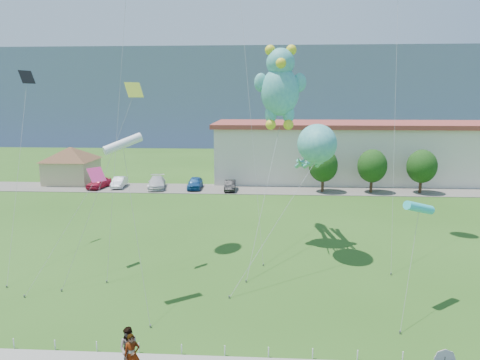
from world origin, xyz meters
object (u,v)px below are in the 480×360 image
warehouse (426,151)px  pedestrian_left (132,354)px  parked_car_silver (119,182)px  teddy_bear_kite (280,85)px  pedestrian_right (130,348)px  parked_car_blue (195,183)px  parked_car_black (230,185)px  pavilion (71,161)px  parked_car_white (157,183)px  octopus_kite (315,151)px  parked_car_red (99,183)px

warehouse → pedestrian_left: warehouse is taller
parked_car_silver → teddy_bear_kite: 31.32m
pedestrian_right → parked_car_blue: 37.76m
warehouse → pedestrian_right: bearing=-121.9°
parked_car_black → teddy_bear_kite: bearing=-76.7°
pedestrian_right → teddy_bear_kite: teddy_bear_kite is taller
pavilion → parked_car_white: bearing=-13.7°
parked_car_silver → teddy_bear_kite: bearing=-51.8°
pedestrian_left → parked_car_silver: size_ratio=0.44×
warehouse → parked_car_white: 38.54m
octopus_kite → warehouse: bearing=58.0°
pedestrian_left → parked_car_silver: 40.57m
warehouse → parked_car_white: warehouse is taller
pedestrian_right → parked_car_white: (-8.33, 37.53, -0.25)m
parked_car_silver → octopus_kite: (22.85, -22.60, 7.04)m
pavilion → warehouse: warehouse is taller
teddy_bear_kite → pedestrian_left: bearing=-110.7°
pavilion → teddy_bear_kite: (27.85, -23.47, 9.57)m
pedestrian_left → octopus_kite: octopus_kite is taller
parked_car_red → parked_car_blue: (12.64, 0.36, 0.02)m
parked_car_white → pedestrian_right: bearing=-88.2°
pedestrian_right → parked_car_black: (1.33, 36.78, -0.36)m
pavilion → octopus_kite: octopus_kite is taller
pedestrian_left → parked_car_silver: pedestrian_left is taller
pedestrian_left → pavilion: bearing=98.4°
teddy_bear_kite → parked_car_red: bearing=138.6°
parked_car_silver → parked_car_blue: parked_car_blue is taller
parked_car_red → teddy_bear_kite: 32.58m
parked_car_silver → octopus_kite: 32.91m
pedestrian_right → octopus_kite: bearing=57.0°
pedestrian_right → parked_car_white: 38.44m
parked_car_silver → pedestrian_right: bearing=-76.6°
pedestrian_right → parked_car_red: bearing=111.8°
parked_car_red → parked_car_silver: (2.49, 0.63, -0.05)m
pedestrian_right → teddy_bear_kite: size_ratio=0.12×
parked_car_blue → teddy_bear_kite: (10.13, -20.45, 11.79)m
warehouse → pedestrian_right: warehouse is taller
warehouse → parked_car_black: bearing=-160.4°
pedestrian_right → octopus_kite: (9.40, 15.28, 6.71)m
pedestrian_right → parked_car_silver: pedestrian_right is taller
parked_car_blue → octopus_kite: 26.62m
teddy_bear_kite → octopus_kite: bearing=-36.0°
parked_car_blue → pedestrian_left: bearing=-86.3°
warehouse → pedestrian_left: (-28.77, -46.96, -3.13)m
pavilion → parked_car_black: pavilion is taller
pedestrian_right → parked_car_blue: (-3.31, 37.61, -0.26)m
warehouse → octopus_kite: octopus_kite is taller
pedestrian_left → teddy_bear_kite: size_ratio=0.12×
parked_car_white → octopus_kite: size_ratio=0.38×
warehouse → parked_car_blue: bearing=-164.4°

